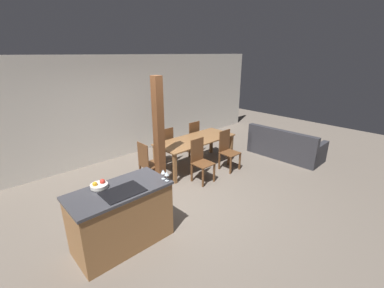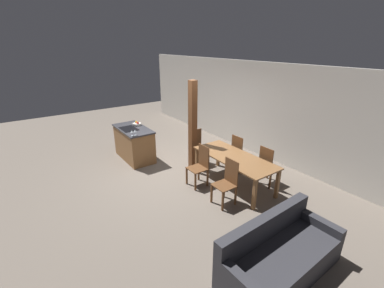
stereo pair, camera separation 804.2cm
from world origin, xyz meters
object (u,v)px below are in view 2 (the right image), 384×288
object	(u,v)px
wine_glass_near	(132,132)
timber_post	(193,126)
dining_chair_near_right	(227,182)
wine_glass_middle	(135,131)
dining_table	(234,160)
couch	(279,257)
dining_chair_head_end	(198,147)
kitchen_island	(134,143)
dining_chair_far_left	(239,153)
dining_chair_far_right	(268,166)
fruit_bowl	(137,124)
dining_chair_near_left	(200,165)

from	to	relation	value
wine_glass_near	timber_post	distance (m)	1.57
dining_chair_near_right	timber_post	size ratio (longest dim) A/B	0.41
wine_glass_middle	dining_table	world-z (taller)	wine_glass_middle
wine_glass_middle	couch	size ratio (longest dim) A/B	0.08
wine_glass_near	dining_chair_head_end	xyz separation A→B (m)	(0.70, 1.59, -0.56)
dining_chair_near_right	kitchen_island	bearing A→B (deg)	-168.44
dining_chair_head_end	timber_post	bearing A→B (deg)	-154.77
dining_chair_far_left	dining_chair_far_right	xyz separation A→B (m)	(0.93, 0.00, 0.00)
wine_glass_middle	timber_post	xyz separation A→B (m)	(0.83, 1.24, 0.11)
wine_glass_near	dining_chair_near_right	size ratio (longest dim) A/B	0.16
wine_glass_middle	dining_chair_far_left	size ratio (longest dim) A/B	0.16
fruit_bowl	dining_table	xyz separation A→B (m)	(2.94, 1.10, -0.34)
fruit_bowl	wine_glass_near	distance (m)	0.96
dining_chair_far_left	dining_chair_near_left	bearing A→B (deg)	90.00
dining_chair_head_end	timber_post	size ratio (longest dim) A/B	0.41
fruit_bowl	dining_chair_far_left	size ratio (longest dim) A/B	0.25
dining_table	timber_post	world-z (taller)	timber_post
dining_chair_near_left	dining_chair_head_end	xyz separation A→B (m)	(-0.95, 0.65, 0.00)
dining_chair_near_left	timber_post	size ratio (longest dim) A/B	0.41
wine_glass_middle	dining_chair_head_end	distance (m)	1.75
dining_chair_near_left	dining_chair_far_left	xyz separation A→B (m)	(0.00, 1.30, 0.00)
fruit_bowl	dining_chair_near_right	xyz separation A→B (m)	(3.41, 0.45, -0.48)
dining_chair_near_right	couch	world-z (taller)	dining_chair_near_right
dining_chair_near_left	dining_chair_near_right	xyz separation A→B (m)	(0.93, 0.00, 0.00)
kitchen_island	dining_chair_near_left	size ratio (longest dim) A/B	1.46
dining_chair_far_right	dining_chair_near_left	bearing A→B (deg)	54.19
dining_chair_head_end	couch	world-z (taller)	dining_chair_head_end
kitchen_island	wine_glass_middle	world-z (taller)	wine_glass_middle
wine_glass_near	wine_glass_middle	bearing A→B (deg)	90.00
fruit_bowl	dining_chair_head_end	distance (m)	1.94
dining_chair_near_right	dining_chair_far_right	xyz separation A→B (m)	(0.00, 1.30, 0.00)
wine_glass_middle	couch	distance (m)	4.44
dining_chair_near_left	couch	xyz separation A→B (m)	(2.71, -0.58, -0.22)
timber_post	fruit_bowl	bearing A→B (deg)	-153.41
wine_glass_middle	dining_chair_far_left	world-z (taller)	wine_glass_middle
kitchen_island	fruit_bowl	bearing A→B (deg)	131.37
dining_chair_far_left	couch	size ratio (longest dim) A/B	0.50
kitchen_island	dining_chair_far_left	size ratio (longest dim) A/B	1.46
dining_table	dining_chair_near_right	size ratio (longest dim) A/B	2.14
wine_glass_middle	dining_chair_near_left	bearing A→B (deg)	27.50
wine_glass_near	dining_chair_far_right	size ratio (longest dim) A/B	0.16
kitchen_island	timber_post	size ratio (longest dim) A/B	0.61
dining_table	fruit_bowl	bearing A→B (deg)	-159.55
kitchen_island	dining_chair_near_right	distance (m)	3.29
kitchen_island	wine_glass_near	world-z (taller)	wine_glass_near
dining_chair_near_left	dining_chair_head_end	world-z (taller)	same
timber_post	wine_glass_near	bearing A→B (deg)	-122.09
wine_glass_near	dining_chair_head_end	size ratio (longest dim) A/B	0.16
dining_table	dining_chair_near_left	distance (m)	0.81
couch	dining_chair_near_left	bearing A→B (deg)	76.45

